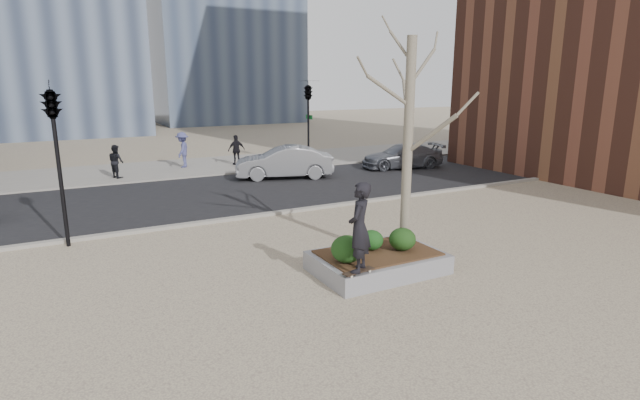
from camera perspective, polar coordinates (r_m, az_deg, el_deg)
ground at (r=11.70m, az=2.47°, el=-8.98°), size 120.00×120.00×0.00m
street at (r=20.57m, az=-11.78°, el=0.66°), size 60.00×8.00×0.02m
far_sidewalk at (r=27.25m, az=-15.98°, el=3.52°), size 60.00×6.00×0.02m
planter at (r=12.13m, az=6.59°, el=-7.10°), size 3.00×2.00×0.45m
planter_mulch at (r=12.04m, az=6.62°, el=-6.01°), size 2.70×1.70×0.04m
sycamore_tree at (r=12.22m, az=10.16°, el=10.08°), size 2.80×2.80×6.60m
shrub_left at (r=11.23m, az=3.10°, el=-5.62°), size 0.73×0.73×0.62m
shrub_middle at (r=12.11m, az=5.91°, el=-4.57°), size 0.57×0.57×0.48m
shrub_right at (r=12.17m, az=9.40°, el=-4.44°), size 0.64×0.64×0.55m
skateboard at (r=10.78m, az=4.43°, el=-8.24°), size 0.80×0.33×0.08m
skateboarder at (r=10.45m, az=4.52°, el=-3.14°), size 0.82×0.82×1.92m
car_silver at (r=23.42m, az=-4.14°, el=4.32°), size 4.77×2.90×1.48m
car_third at (r=26.51m, az=9.37°, el=4.98°), size 4.55×2.59×1.24m
pedestrian_a at (r=25.29m, az=-22.27°, el=4.12°), size 0.85×0.93×1.56m
pedestrian_b at (r=27.24m, az=-15.43°, el=5.56°), size 1.16×1.38×1.85m
pedestrian_c at (r=27.49m, az=-9.52°, el=5.67°), size 0.97×0.45×1.61m
traffic_light_near at (r=15.07m, az=-27.68°, el=3.46°), size 0.60×2.48×4.50m
traffic_light_far at (r=26.85m, az=-1.34°, el=8.71°), size 0.60×2.48×4.50m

